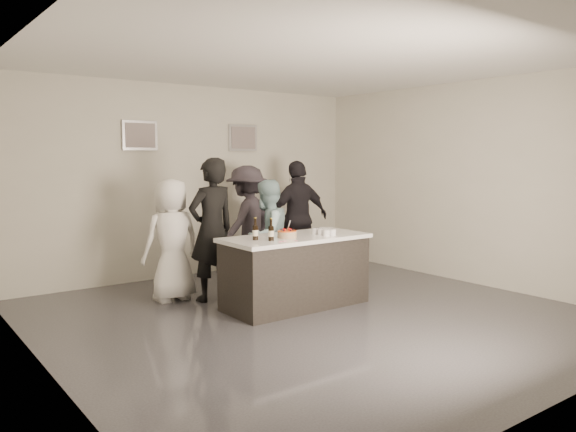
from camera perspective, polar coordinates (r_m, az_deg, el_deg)
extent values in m
plane|color=#3D3D42|center=(6.83, 2.55, -10.01)|extent=(6.00, 6.00, 0.00)
plane|color=white|center=(6.65, 2.68, 15.68)|extent=(6.00, 6.00, 0.00)
cube|color=beige|center=(9.09, -9.50, 3.53)|extent=(6.00, 0.04, 3.00)
cube|color=beige|center=(4.66, 26.70, 0.63)|extent=(6.00, 0.04, 3.00)
cube|color=beige|center=(5.21, -23.80, 1.27)|extent=(0.04, 6.00, 3.00)
cube|color=beige|center=(8.78, 17.95, 3.23)|extent=(0.04, 6.00, 3.00)
cube|color=#B2B2B7|center=(8.68, -14.82, 7.92)|extent=(0.54, 0.04, 0.44)
cube|color=#B2B2B7|center=(9.50, -4.62, 7.92)|extent=(0.54, 0.04, 0.44)
cube|color=white|center=(7.10, 0.75, -5.62)|extent=(1.86, 0.86, 0.90)
cylinder|color=#F25A19|center=(6.85, -0.10, -1.91)|extent=(0.23, 0.23, 0.08)
cylinder|color=black|center=(6.67, -3.34, -1.34)|extent=(0.07, 0.07, 0.26)
cylinder|color=black|center=(6.61, -1.73, -1.41)|extent=(0.07, 0.07, 0.26)
cube|color=orange|center=(7.13, 3.69, -1.60)|extent=(0.19, 0.30, 0.08)
cube|color=pink|center=(6.59, 0.00, -2.54)|extent=(0.24, 0.08, 0.01)
imported|color=black|center=(7.40, -7.74, -1.37)|extent=(0.72, 0.51, 1.88)
imported|color=#92B9BF|center=(7.81, -2.16, -2.05)|extent=(0.93, 0.84, 1.57)
imported|color=white|center=(7.49, -11.72, -2.40)|extent=(0.81, 0.55, 1.61)
imported|color=black|center=(8.98, 1.07, -0.18)|extent=(1.10, 0.53, 1.83)
imported|color=#302B33|center=(8.79, -4.16, -0.57)|extent=(1.30, 1.07, 1.75)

